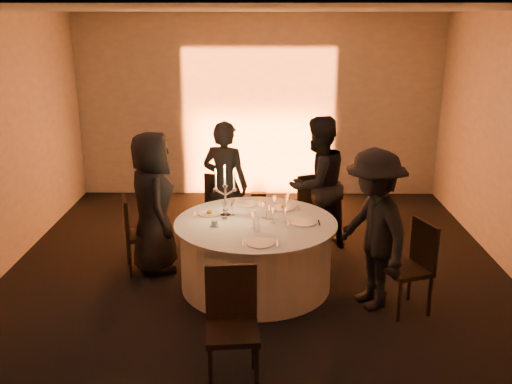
{
  "coord_description": "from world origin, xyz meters",
  "views": [
    {
      "loc": [
        0.09,
        -5.91,
        2.96
      ],
      "look_at": [
        0.0,
        0.2,
        1.05
      ],
      "focal_mm": 40.0,
      "sensor_mm": 36.0,
      "label": 1
    }
  ],
  "objects_px": {
    "banquet_table": "(256,254)",
    "guest_right": "(373,230)",
    "chair_left": "(136,230)",
    "guest_left": "(153,203)",
    "candelabra": "(225,198)",
    "chair_right": "(414,262)",
    "guest_back_right": "(318,185)",
    "chair_front": "(232,318)",
    "chair_back_right": "(307,202)",
    "guest_back_left": "(225,185)",
    "coffee_cup": "(215,223)",
    "chair_back_left": "(222,201)"
  },
  "relations": [
    {
      "from": "chair_back_right",
      "to": "chair_right",
      "type": "height_order",
      "value": "chair_right"
    },
    {
      "from": "guest_back_right",
      "to": "chair_front",
      "type": "bearing_deg",
      "value": 35.4
    },
    {
      "from": "chair_left",
      "to": "guest_left",
      "type": "relative_size",
      "value": 0.54
    },
    {
      "from": "chair_left",
      "to": "chair_right",
      "type": "height_order",
      "value": "chair_right"
    },
    {
      "from": "banquet_table",
      "to": "candelabra",
      "type": "relative_size",
      "value": 2.96
    },
    {
      "from": "chair_back_left",
      "to": "chair_right",
      "type": "bearing_deg",
      "value": 153.37
    },
    {
      "from": "guest_right",
      "to": "candelabra",
      "type": "bearing_deg",
      "value": -131.0
    },
    {
      "from": "guest_back_left",
      "to": "coffee_cup",
      "type": "xyz_separation_m",
      "value": [
        -0.03,
        -1.3,
        -0.04
      ]
    },
    {
      "from": "guest_right",
      "to": "coffee_cup",
      "type": "distance_m",
      "value": 1.68
    },
    {
      "from": "chair_back_left",
      "to": "chair_front",
      "type": "height_order",
      "value": "chair_front"
    },
    {
      "from": "chair_right",
      "to": "chair_front",
      "type": "distance_m",
      "value": 2.15
    },
    {
      "from": "chair_front",
      "to": "guest_back_right",
      "type": "bearing_deg",
      "value": 66.06
    },
    {
      "from": "chair_right",
      "to": "candelabra",
      "type": "height_order",
      "value": "candelabra"
    },
    {
      "from": "chair_right",
      "to": "guest_back_right",
      "type": "distance_m",
      "value": 1.85
    },
    {
      "from": "banquet_table",
      "to": "coffee_cup",
      "type": "xyz_separation_m",
      "value": [
        -0.44,
        -0.14,
        0.42
      ]
    },
    {
      "from": "chair_left",
      "to": "chair_back_right",
      "type": "bearing_deg",
      "value": -81.29
    },
    {
      "from": "banquet_table",
      "to": "guest_back_left",
      "type": "height_order",
      "value": "guest_back_left"
    },
    {
      "from": "chair_back_right",
      "to": "guest_back_left",
      "type": "height_order",
      "value": "guest_back_left"
    },
    {
      "from": "chair_left",
      "to": "guest_left",
      "type": "distance_m",
      "value": 0.39
    },
    {
      "from": "chair_back_left",
      "to": "guest_back_right",
      "type": "distance_m",
      "value": 1.35
    },
    {
      "from": "chair_back_left",
      "to": "chair_back_right",
      "type": "relative_size",
      "value": 0.98
    },
    {
      "from": "chair_back_left",
      "to": "chair_right",
      "type": "xyz_separation_m",
      "value": [
        2.1,
        -1.98,
        0.01
      ]
    },
    {
      "from": "guest_left",
      "to": "chair_front",
      "type": "bearing_deg",
      "value": -173.32
    },
    {
      "from": "chair_front",
      "to": "coffee_cup",
      "type": "height_order",
      "value": "chair_front"
    },
    {
      "from": "guest_back_left",
      "to": "chair_front",
      "type": "bearing_deg",
      "value": 114.3
    },
    {
      "from": "guest_right",
      "to": "guest_back_left",
      "type": "bearing_deg",
      "value": -154.29
    },
    {
      "from": "chair_right",
      "to": "chair_front",
      "type": "bearing_deg",
      "value": -76.53
    },
    {
      "from": "banquet_table",
      "to": "chair_left",
      "type": "distance_m",
      "value": 1.49
    },
    {
      "from": "banquet_table",
      "to": "guest_right",
      "type": "bearing_deg",
      "value": -19.73
    },
    {
      "from": "chair_left",
      "to": "candelabra",
      "type": "bearing_deg",
      "value": -118.36
    },
    {
      "from": "chair_left",
      "to": "chair_back_right",
      "type": "height_order",
      "value": "chair_back_right"
    },
    {
      "from": "chair_back_right",
      "to": "guest_back_right",
      "type": "distance_m",
      "value": 0.49
    },
    {
      "from": "chair_back_left",
      "to": "chair_left",
      "type": "bearing_deg",
      "value": 64.52
    },
    {
      "from": "banquet_table",
      "to": "guest_left",
      "type": "height_order",
      "value": "guest_left"
    },
    {
      "from": "banquet_table",
      "to": "guest_right",
      "type": "height_order",
      "value": "guest_right"
    },
    {
      "from": "chair_left",
      "to": "guest_back_right",
      "type": "distance_m",
      "value": 2.34
    },
    {
      "from": "guest_left",
      "to": "chair_back_left",
      "type": "bearing_deg",
      "value": -55.1
    },
    {
      "from": "chair_left",
      "to": "guest_back_left",
      "type": "relative_size",
      "value": 0.55
    },
    {
      "from": "guest_back_right",
      "to": "chair_back_left",
      "type": "bearing_deg",
      "value": -52.55
    },
    {
      "from": "chair_left",
      "to": "coffee_cup",
      "type": "bearing_deg",
      "value": -135.13
    },
    {
      "from": "chair_back_right",
      "to": "guest_back_right",
      "type": "xyz_separation_m",
      "value": [
        0.1,
        -0.33,
        0.35
      ]
    },
    {
      "from": "banquet_table",
      "to": "candelabra",
      "type": "height_order",
      "value": "candelabra"
    },
    {
      "from": "chair_front",
      "to": "coffee_cup",
      "type": "xyz_separation_m",
      "value": [
        -0.27,
        1.59,
        0.24
      ]
    },
    {
      "from": "chair_back_right",
      "to": "guest_back_left",
      "type": "xyz_separation_m",
      "value": [
        -1.09,
        -0.24,
        0.31
      ]
    },
    {
      "from": "guest_left",
      "to": "guest_right",
      "type": "height_order",
      "value": "guest_right"
    },
    {
      "from": "guest_back_right",
      "to": "candelabra",
      "type": "distance_m",
      "value": 1.44
    },
    {
      "from": "candelabra",
      "to": "coffee_cup",
      "type": "bearing_deg",
      "value": -107.62
    },
    {
      "from": "chair_front",
      "to": "coffee_cup",
      "type": "relative_size",
      "value": 8.98
    },
    {
      "from": "guest_back_left",
      "to": "chair_left",
      "type": "bearing_deg",
      "value": 56.74
    },
    {
      "from": "chair_back_left",
      "to": "guest_left",
      "type": "height_order",
      "value": "guest_left"
    }
  ]
}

